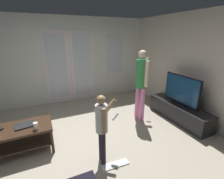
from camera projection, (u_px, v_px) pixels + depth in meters
name	position (u px, v px, depth m)	size (l,w,h in m)	color
ground_plane	(81.00, 153.00, 2.85)	(5.75, 5.21, 0.02)	#ADA28F
wall_back_with_doors	(59.00, 62.00, 4.69)	(5.75, 0.09, 2.53)	silver
wall_right_plain	(203.00, 70.00, 3.55)	(0.06, 5.21, 2.50)	silver
coffee_table	(19.00, 134.00, 2.77)	(1.08, 0.59, 0.48)	#352215
tv_stand	(178.00, 112.00, 3.91)	(0.44, 1.64, 0.41)	black
flat_screen_tv	(181.00, 90.00, 3.73)	(0.08, 0.98, 0.70)	black
person_adult	(142.00, 80.00, 3.70)	(0.52, 0.49, 1.67)	pink
person_child	(102.00, 124.00, 2.44)	(0.42, 0.32, 1.16)	#251F2D
loose_keyboard	(115.00, 165.00, 2.57)	(0.45, 0.15, 0.02)	white
laptop_closed	(24.00, 125.00, 2.79)	(0.30, 0.25, 0.02)	black
cup_near_edge	(36.00, 126.00, 2.66)	(0.07, 0.07, 0.13)	white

